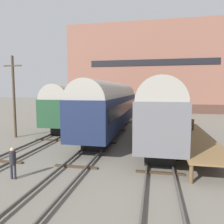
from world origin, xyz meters
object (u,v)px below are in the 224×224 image
train_car_grey (159,107)px  person_worker (13,160)px  train_car_navy (112,104)px  utility_pole (14,95)px  bench (186,124)px  train_car_green (80,103)px

train_car_grey → person_worker: (-7.35, -9.53, -2.04)m
train_car_navy → utility_pole: utility_pole is taller
bench → train_car_navy: bearing=161.2°
bench → utility_pole: utility_pole is taller
train_car_grey → bench: (2.37, 0.91, -1.50)m
train_car_green → utility_pole: 8.42m
train_car_green → bench: train_car_green is taller
train_car_navy → bench: bearing=-18.8°
train_car_green → person_worker: bearing=-82.2°
train_car_grey → train_car_green: train_car_grey is taller
train_car_grey → train_car_green: size_ratio=1.04×
train_car_navy → utility_pole: size_ratio=2.47×
train_car_grey → person_worker: train_car_grey is taller
bench → train_car_green: bearing=154.1°
train_car_grey → utility_pole: size_ratio=2.03×
train_car_green → person_worker: 16.50m
train_car_grey → train_car_navy: train_car_grey is taller
bench → utility_pole: 16.06m
person_worker → train_car_navy: bearing=78.8°
utility_pole → person_worker: bearing=-55.5°
person_worker → utility_pole: 11.13m
utility_pole → train_car_grey: bearing=3.0°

